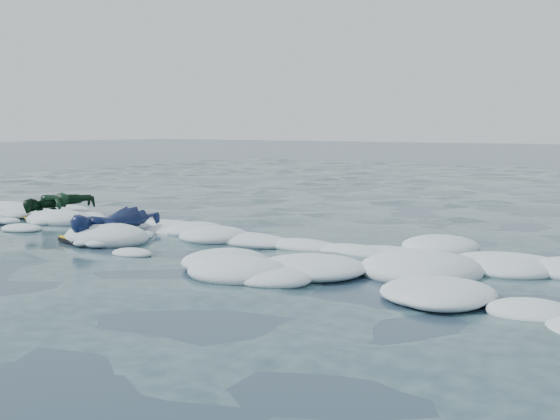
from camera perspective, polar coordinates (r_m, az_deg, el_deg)
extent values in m
plane|color=#1B2D41|center=(8.65, -10.86, -3.45)|extent=(120.00, 120.00, 0.00)
cube|color=black|center=(9.76, -14.31, -2.16)|extent=(0.75, 1.10, 0.05)
cube|color=gold|center=(9.76, -14.32, -1.96)|extent=(0.73, 1.08, 0.02)
imported|color=#0B184D|center=(9.90, -13.24, -0.94)|extent=(0.72, 1.56, 0.36)
cube|color=black|center=(12.00, -18.23, -0.70)|extent=(0.69, 0.85, 0.04)
cube|color=gold|center=(11.99, -18.24, -0.58)|extent=(0.66, 0.83, 0.01)
cube|color=blue|center=(11.99, -18.24, -0.53)|extent=(0.42, 0.70, 0.00)
imported|color=#0D3218|center=(12.09, -17.50, 0.36)|extent=(1.00, 1.24, 0.42)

